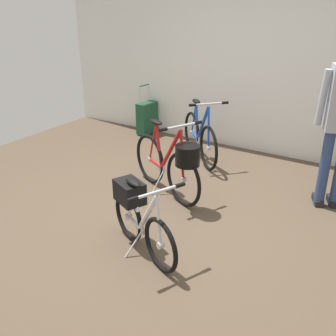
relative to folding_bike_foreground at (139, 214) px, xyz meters
name	(u,v)px	position (x,y,z in m)	size (l,w,h in m)	color
ground_plane	(152,218)	(-0.20, 0.50, -0.36)	(6.48, 6.48, 0.00)	brown
back_wall	(251,41)	(-0.20, 3.02, 1.20)	(6.48, 0.10, 3.13)	white
folding_bike_foreground	(139,214)	(0.00, 0.00, 0.00)	(0.96, 0.59, 0.74)	black
display_bike_left	(200,137)	(-0.54, 2.20, -0.02)	(0.98, 0.91, 0.91)	black
display_bike_right	(171,163)	(-0.29, 1.03, 0.07)	(1.22, 0.67, 0.92)	black
rolling_suitcase	(147,118)	(-1.83, 2.76, -0.08)	(0.21, 0.38, 0.83)	#19472D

